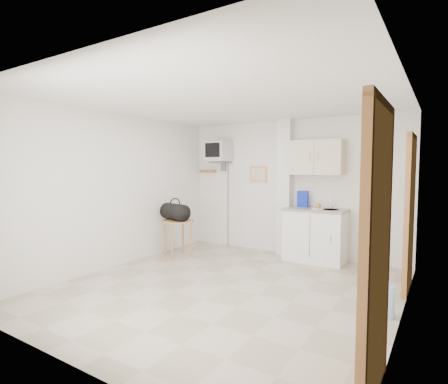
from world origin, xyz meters
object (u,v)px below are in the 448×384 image
Objects in this scene: duffel_bag at (175,212)px; crt_television at (218,152)px; round_table at (178,225)px; water_bottle at (388,301)px.

crt_television is at bearing 92.52° from duffel_bag.
round_table is at bearing 38.31° from duffel_bag.
duffel_bag reaches higher than water_bottle.
crt_television is 4.28m from water_bottle.
crt_television is at bearing 151.32° from water_bottle.
crt_television is 5.31× the size of water_bottle.
water_bottle is (3.63, -0.82, -0.39)m from round_table.
round_table is 1.64× the size of water_bottle.
duffel_bag reaches higher than round_table.
round_table reaches higher than water_bottle.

